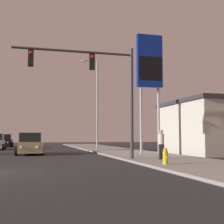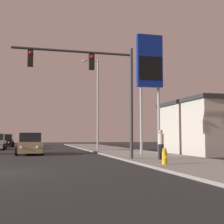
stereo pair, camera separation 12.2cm
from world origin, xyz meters
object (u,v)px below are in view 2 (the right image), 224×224
(car_tan, at_px, (30,145))
(gas_station_sign, at_px, (150,67))
(car_black, at_px, (6,141))
(street_lamp, at_px, (96,99))
(pedestrian_on_sidewalk, at_px, (161,143))
(fire_hydrant, at_px, (165,156))
(traffic_light_mast, at_px, (99,79))

(car_tan, bearing_deg, gas_station_sign, 157.20)
(car_black, distance_m, street_lamp, 16.76)
(pedestrian_on_sidewalk, bearing_deg, fire_hydrant, -110.08)
(car_black, distance_m, car_tan, 18.55)
(gas_station_sign, xyz_separation_m, pedestrian_on_sidewalk, (-1.53, -5.56, -5.58))
(pedestrian_on_sidewalk, bearing_deg, car_black, 111.02)
(pedestrian_on_sidewalk, bearing_deg, car_tan, 128.98)
(car_black, relative_size, street_lamp, 0.48)
(street_lamp, xyz_separation_m, gas_station_sign, (2.39, -8.51, 1.50))
(traffic_light_mast, distance_m, street_lamp, 13.27)
(car_black, relative_size, car_tan, 0.99)
(pedestrian_on_sidewalk, bearing_deg, gas_station_sign, 74.63)
(car_tan, height_order, traffic_light_mast, traffic_light_mast)
(fire_hydrant, bearing_deg, traffic_light_mast, 120.45)
(street_lamp, xyz_separation_m, fire_hydrant, (-0.18, -16.92, -4.63))
(gas_station_sign, distance_m, fire_hydrant, 10.72)
(car_black, relative_size, gas_station_sign, 0.48)
(car_black, xyz_separation_m, fire_hydrant, (9.39, -29.98, -0.27))
(pedestrian_on_sidewalk, bearing_deg, street_lamp, 93.49)
(street_lamp, relative_size, fire_hydrant, 11.84)
(street_lamp, bearing_deg, fire_hydrant, -90.62)
(traffic_light_mast, height_order, street_lamp, street_lamp)
(gas_station_sign, bearing_deg, car_tan, 159.21)
(gas_station_sign, bearing_deg, fire_hydrant, -106.99)
(street_lamp, distance_m, pedestrian_on_sidewalk, 14.68)
(car_tan, relative_size, street_lamp, 0.48)
(car_black, relative_size, traffic_light_mast, 0.63)
(street_lamp, distance_m, gas_station_sign, 8.97)
(car_black, bearing_deg, traffic_light_mast, 104.82)
(traffic_light_mast, height_order, gas_station_sign, gas_station_sign)
(car_tan, xyz_separation_m, street_lamp, (6.32, 5.21, 4.36))
(traffic_light_mast, relative_size, street_lamp, 0.77)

